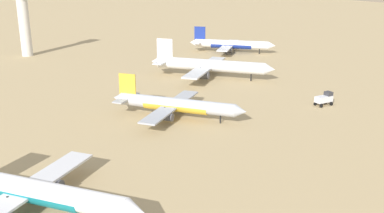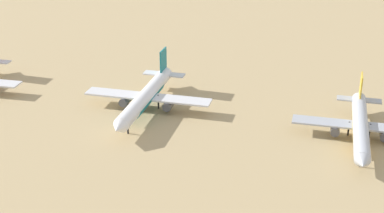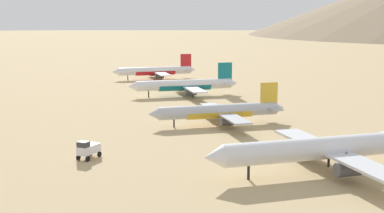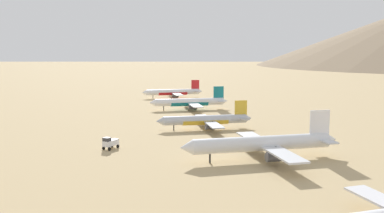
# 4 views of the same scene
# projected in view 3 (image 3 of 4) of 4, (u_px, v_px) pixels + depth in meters

# --- Properties ---
(ground_plane) EXTENTS (1800.00, 1800.00, 0.00)m
(ground_plane) POSITION_uv_depth(u_px,v_px,m) (230.00, 122.00, 143.40)
(ground_plane) COLOR tan
(parked_jet_0) EXTENTS (38.53, 31.38, 11.11)m
(parked_jet_0) POSITION_uv_depth(u_px,v_px,m) (156.00, 71.00, 239.09)
(parked_jet_0) COLOR white
(parked_jet_0) RESTS_ON ground
(parked_jet_1) EXTENTS (40.38, 32.81, 11.64)m
(parked_jet_1) POSITION_uv_depth(u_px,v_px,m) (186.00, 85.00, 189.95)
(parked_jet_1) COLOR white
(parked_jet_1) RESTS_ON ground
(parked_jet_2) EXTENTS (37.59, 30.56, 10.84)m
(parked_jet_2) POSITION_uv_depth(u_px,v_px,m) (220.00, 111.00, 139.71)
(parked_jet_2) COLOR #B2B7C1
(parked_jet_2) RESTS_ON ground
(parked_jet_3) EXTENTS (46.31, 37.72, 13.35)m
(parked_jet_3) POSITION_uv_depth(u_px,v_px,m) (327.00, 148.00, 97.39)
(parked_jet_3) COLOR silver
(parked_jet_3) RESTS_ON ground
(service_truck) EXTENTS (5.14, 5.64, 3.90)m
(service_truck) POSITION_uv_depth(u_px,v_px,m) (88.00, 149.00, 106.81)
(service_truck) COLOR silver
(service_truck) RESTS_ON ground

